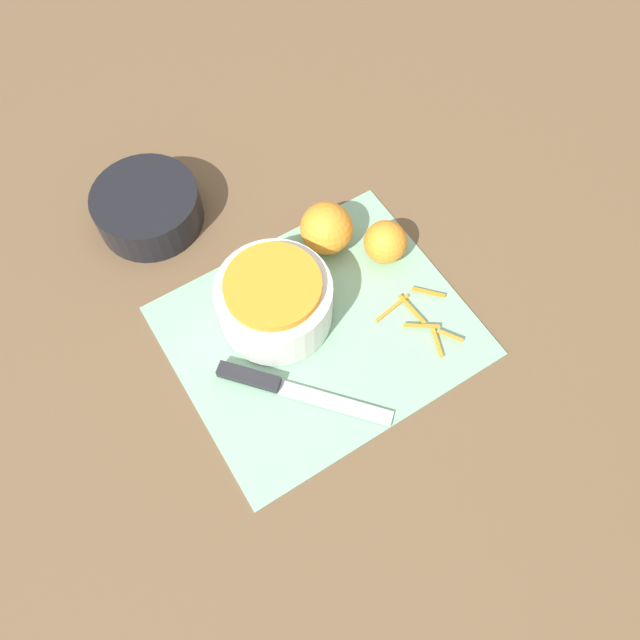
# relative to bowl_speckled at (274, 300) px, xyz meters

# --- Properties ---
(ground_plane) EXTENTS (4.00, 4.00, 0.00)m
(ground_plane) POSITION_rel_bowl_speckled_xyz_m (0.04, -0.05, -0.05)
(ground_plane) COLOR brown
(cutting_board) EXTENTS (0.42, 0.35, 0.01)m
(cutting_board) POSITION_rel_bowl_speckled_xyz_m (0.04, -0.05, -0.05)
(cutting_board) COLOR #84B793
(cutting_board) RESTS_ON ground_plane
(bowl_speckled) EXTENTS (0.17, 0.17, 0.09)m
(bowl_speckled) POSITION_rel_bowl_speckled_xyz_m (0.00, 0.00, 0.00)
(bowl_speckled) COLOR silver
(bowl_speckled) RESTS_ON cutting_board
(bowl_dark) EXTENTS (0.17, 0.17, 0.06)m
(bowl_dark) POSITION_rel_bowl_speckled_xyz_m (-0.08, 0.26, -0.02)
(bowl_dark) COLOR black
(bowl_dark) RESTS_ON ground_plane
(knife) EXTENTS (0.18, 0.20, 0.02)m
(knife) POSITION_rel_bowl_speckled_xyz_m (-0.06, -0.09, -0.04)
(knife) COLOR #232328
(knife) RESTS_ON cutting_board
(orange_left) EXTENTS (0.07, 0.07, 0.07)m
(orange_left) POSITION_rel_bowl_speckled_xyz_m (0.20, 0.00, -0.01)
(orange_left) COLOR orange
(orange_left) RESTS_ON cutting_board
(orange_right) EXTENTS (0.08, 0.08, 0.08)m
(orange_right) POSITION_rel_bowl_speckled_xyz_m (0.13, 0.07, -0.00)
(orange_right) COLOR orange
(orange_right) RESTS_ON cutting_board
(peel_pile) EXTENTS (0.11, 0.12, 0.01)m
(peel_pile) POSITION_rel_bowl_speckled_xyz_m (0.18, -0.12, -0.04)
(peel_pile) COLOR orange
(peel_pile) RESTS_ON cutting_board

